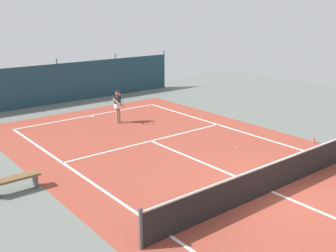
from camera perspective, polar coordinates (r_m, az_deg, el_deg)
ground_plane at (r=13.18m, az=14.53°, el=-9.07°), size 36.00×36.00×0.00m
court_surface at (r=13.17m, az=14.53°, el=-9.06°), size 11.02×26.60×0.01m
tennis_net at (r=12.97m, az=14.69°, el=-7.03°), size 10.12×0.10×1.10m
back_fence at (r=25.62m, az=-15.69°, el=4.83°), size 16.30×0.98×2.70m
tennis_player at (r=20.10m, az=-7.17°, el=3.10°), size 0.56×0.83×1.64m
tennis_ball_near_player at (r=16.76m, az=9.86°, el=-3.05°), size 0.07×0.07×0.07m
courtside_bench at (r=13.50m, az=-21.11°, el=-7.31°), size 1.60×0.40×0.49m
water_bottle at (r=18.24m, az=20.09°, el=-1.93°), size 0.08×0.08×0.24m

